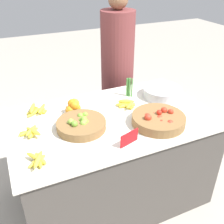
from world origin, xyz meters
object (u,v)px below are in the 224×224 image
Objects in this scene: price_sign at (129,138)px; vendor_person at (117,79)px; metal_bowl at (162,92)px; tomato_basket at (158,119)px; lime_bowl at (81,124)px.

price_sign is 1.19m from vendor_person.
vendor_person is (-0.13, 0.62, -0.09)m from metal_bowl.
tomato_basket is at bearing 6.51° from price_sign.
vendor_person is at bearing 51.79° from price_sign.
metal_bowl is (0.79, 0.19, 0.01)m from lime_bowl.
vendor_person is at bearing 50.79° from lime_bowl.
tomato_basket is 0.33m from price_sign.
tomato_basket reaches higher than metal_bowl.
tomato_basket reaches higher than lime_bowl.
vendor_person is (0.44, 1.10, -0.10)m from price_sign.
lime_bowl reaches higher than metal_bowl.
vendor_person is (0.14, 0.98, -0.09)m from tomato_basket.
tomato_basket is 0.24× the size of vendor_person.
tomato_basket is 0.99m from vendor_person.
metal_bowl is 0.64m from vendor_person.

